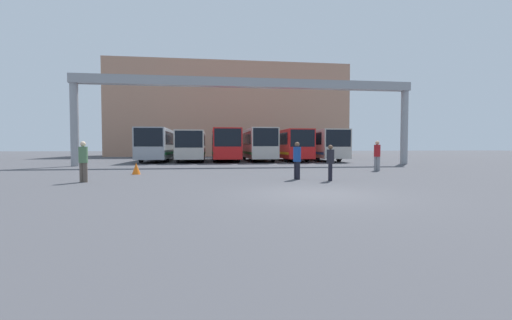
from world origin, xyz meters
name	(u,v)px	position (x,y,z in m)	size (l,w,h in m)	color
ground_plane	(315,194)	(0.00, 0.00, 0.00)	(200.00, 200.00, 0.00)	#47474C
building_backdrop	(229,112)	(0.00, 46.21, 7.08)	(36.44, 12.00, 14.15)	tan
overhead_gantry	(250,93)	(0.00, 17.10, 5.80)	(27.28, 0.80, 6.93)	gray
bus_slot_0	(159,143)	(-8.37, 25.70, 1.82)	(2.62, 12.50, 3.16)	#999EA5
bus_slot_1	(192,144)	(-5.02, 24.73, 1.71)	(2.58, 10.56, 2.95)	beige
bus_slot_2	(225,143)	(-1.67, 25.25, 1.82)	(2.59, 11.59, 3.16)	red
bus_slot_3	(258,143)	(1.67, 24.74, 1.86)	(2.50, 10.58, 3.22)	beige
bus_slot_4	(290,144)	(5.02, 24.55, 1.79)	(2.46, 10.19, 3.11)	red
bus_slot_5	(317,144)	(8.37, 25.65, 1.80)	(2.61, 12.40, 3.12)	beige
pedestrian_mid_right	(377,155)	(6.98, 9.52, 0.98)	(0.38, 0.38, 1.84)	gray
pedestrian_near_center	(83,161)	(-8.52, 4.83, 0.91)	(0.36, 0.36, 1.72)	brown
pedestrian_mid_left	(297,160)	(0.68, 4.82, 0.91)	(0.35, 0.35, 1.71)	black
pedestrian_near_right	(330,162)	(1.95, 3.96, 0.83)	(0.33, 0.33, 1.57)	black
traffic_cone	(136,169)	(-7.18, 8.70, 0.31)	(0.45, 0.45, 0.62)	orange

